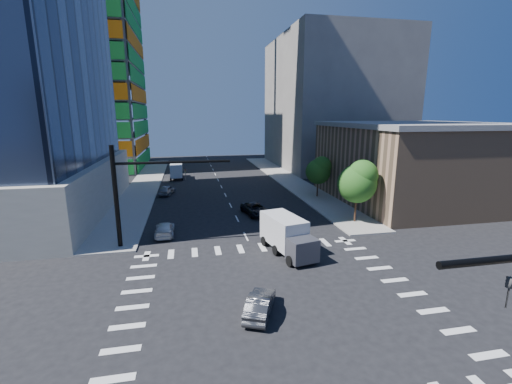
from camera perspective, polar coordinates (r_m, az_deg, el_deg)
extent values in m
plane|color=black|center=(23.04, 3.57, -17.62)|extent=(160.00, 160.00, 0.00)
cube|color=silver|center=(23.03, 3.57, -17.61)|extent=(20.00, 20.00, 0.01)
cube|color=gray|center=(62.84, 5.25, 2.16)|extent=(5.00, 60.00, 0.15)
cube|color=gray|center=(60.72, -18.00, 1.20)|extent=(5.00, 60.00, 0.15)
cube|color=green|center=(82.73, -19.25, 21.10)|extent=(0.12, 24.00, 49.00)
cube|color=#C6680B|center=(73.21, -31.16, 21.20)|extent=(24.00, 0.12, 49.00)
cube|color=#987758|center=(51.51, 24.80, 4.22)|extent=(20.00, 22.00, 10.00)
cube|color=slate|center=(51.09, 25.37, 10.10)|extent=(20.50, 22.50, 0.60)
cube|color=slate|center=(80.90, 12.53, 14.20)|extent=(24.00, 30.00, 28.00)
imported|color=black|center=(13.09, 36.37, -13.33)|extent=(0.16, 0.20, 1.00)
cylinder|color=black|center=(32.07, -22.31, -0.78)|extent=(0.40, 0.40, 9.00)
cylinder|color=black|center=(30.96, -13.63, 4.84)|extent=(10.00, 0.24, 0.24)
imported|color=black|center=(31.10, -11.68, 2.91)|extent=(0.16, 0.20, 1.00)
cylinder|color=#382316|center=(39.01, 16.20, -3.11)|extent=(0.20, 0.20, 2.27)
sphere|color=#165216|center=(38.31, 16.49, 1.33)|extent=(4.16, 4.16, 4.16)
sphere|color=#3C6E24|center=(38.06, 17.32, 2.70)|extent=(3.25, 3.25, 3.25)
cylinder|color=#382316|center=(49.76, 10.19, 0.39)|extent=(0.20, 0.20, 1.92)
sphere|color=#165216|center=(49.27, 10.31, 3.36)|extent=(3.52, 3.52, 3.52)
sphere|color=#3C6E24|center=(49.02, 10.91, 4.26)|extent=(2.75, 2.75, 2.75)
imported|color=black|center=(40.55, -0.11, -2.87)|extent=(3.23, 5.30, 1.37)
imported|color=silver|center=(35.03, -14.97, -5.97)|extent=(1.78, 4.36, 1.27)
imported|color=#94969B|center=(52.29, -14.67, 0.32)|extent=(2.71, 4.42, 1.41)
imported|color=#434448|center=(21.42, 0.67, -18.15)|extent=(2.74, 4.10, 1.28)
cube|color=silver|center=(29.21, 5.50, -6.90)|extent=(3.30, 5.21, 2.51)
cube|color=#414249|center=(29.43, 5.47, -8.05)|extent=(2.54, 2.17, 1.83)
cube|color=silver|center=(65.17, -13.12, 3.69)|extent=(2.16, 4.44, 2.30)
cube|color=#414249|center=(65.26, -13.10, 3.20)|extent=(2.05, 1.61, 1.68)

